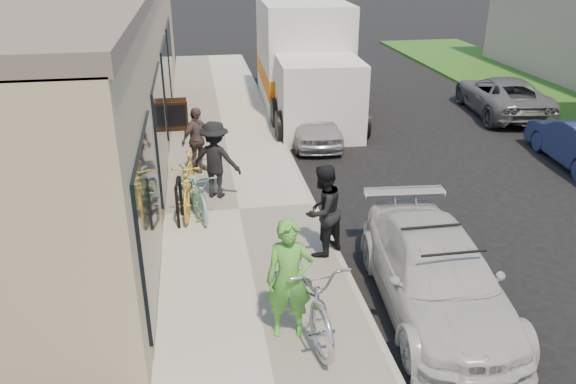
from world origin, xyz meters
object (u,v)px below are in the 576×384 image
sedan_white (436,275)px  cruiser_bike_b (197,191)px  bystander_b (197,140)px  sedan_silver (314,122)px  man_standing (323,211)px  moving_truck (304,63)px  far_car_gray (502,95)px  sandwich_board (178,115)px  bystander_a (215,160)px  woman_rider (289,280)px  cruiser_bike_a (189,190)px  cruiser_bike_c (189,184)px  tandem_bike (304,287)px  bike_rack (179,197)px

sedan_white → cruiser_bike_b: (-3.44, 3.65, 0.01)m
bystander_b → sedan_silver: bearing=-12.3°
sedan_white → man_standing: bearing=134.2°
moving_truck → far_car_gray: 6.44m
moving_truck → bystander_b: moving_truck is taller
sandwich_board → bystander_a: size_ratio=0.54×
man_standing → bystander_a: 3.18m
woman_rider → man_standing: size_ratio=1.07×
cruiser_bike_a → bystander_b: 2.18m
woman_rider → cruiser_bike_c: size_ratio=0.92×
far_car_gray → man_standing: (-7.73, -7.99, 0.36)m
man_standing → cruiser_bike_c: 3.09m
far_car_gray → sedan_white: bearing=64.4°
far_car_gray → bystander_a: (-9.40, -5.29, 0.37)m
man_standing → bystander_a: (-1.68, 2.71, 0.01)m
tandem_bike → woman_rider: size_ratio=1.34×
moving_truck → man_standing: bearing=-96.8°
bystander_b → bystander_a: bearing=-121.6°
man_standing → cruiser_bike_a: bearing=-82.1°
sedan_silver → moving_truck: bearing=88.4°
sandwich_board → bystander_a: bearing=-82.7°
cruiser_bike_c → bystander_b: (0.20, 2.12, 0.20)m
far_car_gray → man_standing: bearing=53.7°
sedan_silver → cruiser_bike_a: bearing=-124.6°
moving_truck → woman_rider: moving_truck is taller
bike_rack → bystander_b: size_ratio=0.55×
moving_truck → far_car_gray: (6.17, -1.60, -0.91)m
sedan_silver → cruiser_bike_c: (-3.44, -4.19, 0.17)m
sedan_silver → cruiser_bike_b: bearing=-122.5°
far_car_gray → cruiser_bike_c: cruiser_bike_c is taller
sandwich_board → sedan_silver: sedan_silver is taller
sedan_silver → bystander_b: (-3.24, -2.07, 0.37)m
far_car_gray → cruiser_bike_c: size_ratio=2.31×
sandwich_board → man_standing: 7.87m
sedan_silver → bystander_b: bystander_b is taller
sandwich_board → cruiser_bike_b: bearing=-88.3°
sandwich_board → bystander_b: 3.26m
bike_rack → cruiser_bike_c: bearing=68.0°
sandwich_board → woman_rider: 9.66m
sandwich_board → tandem_bike: 9.53m
sedan_white → moving_truck: 11.31m
man_standing → bystander_a: bystander_a is taller
sandwich_board → cruiser_bike_a: cruiser_bike_a is taller
far_car_gray → cruiser_bike_b: (-9.81, -6.02, 0.00)m
sedan_white → woman_rider: bearing=-165.0°
far_car_gray → tandem_bike: 12.99m
sedan_silver → far_car_gray: 6.74m
cruiser_bike_c → sedan_silver: bearing=56.5°
far_car_gray → moving_truck: bearing=-6.8°
bike_rack → sedan_white: size_ratio=0.20×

